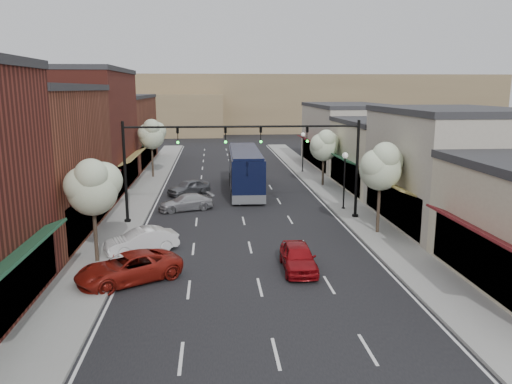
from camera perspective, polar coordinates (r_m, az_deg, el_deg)
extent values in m
plane|color=black|center=(27.47, -0.37, -7.64)|extent=(160.00, 160.00, 0.00)
cube|color=gray|center=(45.68, -12.85, 0.02)|extent=(2.80, 73.00, 0.15)
cube|color=gray|center=(46.45, 8.14, 0.39)|extent=(2.80, 73.00, 0.15)
cube|color=gray|center=(45.51, -11.10, 0.05)|extent=(0.25, 73.00, 0.17)
cube|color=gray|center=(46.15, 6.45, 0.36)|extent=(0.25, 73.00, 0.17)
cube|color=#1C472E|center=(20.15, -25.90, -6.85)|extent=(1.07, 9.80, 0.49)
cube|color=brown|center=(34.41, -25.78, 2.85)|extent=(9.00, 14.00, 9.00)
cube|color=#2D2D30|center=(34.10, -26.49, 10.67)|extent=(9.20, 14.10, 0.40)
cube|color=black|center=(33.68, -18.64, -1.79)|extent=(0.60, 11.90, 2.60)
cube|color=#531315|center=(33.19, -17.47, 0.74)|extent=(1.07, 9.80, 0.49)
cube|color=maroon|center=(47.59, -19.99, 6.37)|extent=(9.00, 14.00, 10.50)
cube|color=#2D2D30|center=(47.46, -20.46, 12.93)|extent=(9.20, 14.10, 0.40)
cube|color=black|center=(47.13, -14.74, 2.17)|extent=(0.60, 11.90, 2.60)
cube|color=#9C8B47|center=(46.79, -13.87, 4.00)|extent=(1.07, 9.80, 0.49)
cube|color=brown|center=(63.24, -16.24, 6.63)|extent=(9.00, 18.00, 8.00)
cube|color=#2D2D30|center=(63.04, -16.46, 10.43)|extent=(9.20, 18.10, 0.40)
cube|color=black|center=(62.80, -12.34, 4.59)|extent=(0.60, 15.30, 2.60)
cube|color=#1C472E|center=(62.54, -11.67, 5.97)|extent=(1.07, 12.60, 0.49)
cube|color=black|center=(24.46, 25.41, -7.33)|extent=(0.60, 10.20, 2.60)
cube|color=#531315|center=(23.65, 24.05, -4.05)|extent=(1.07, 8.40, 0.49)
cube|color=#AFA896|center=(35.98, 21.28, 2.35)|extent=(8.00, 12.00, 7.50)
cube|color=#2D2D30|center=(35.61, 21.76, 8.63)|extent=(8.20, 12.10, 0.40)
cube|color=black|center=(34.91, 15.56, -1.14)|extent=(0.60, 10.20, 2.60)
cube|color=#9C8B47|center=(34.34, 14.45, 1.27)|extent=(1.07, 8.40, 0.49)
cube|color=beige|center=(47.03, 14.82, 3.87)|extent=(8.00, 12.00, 6.00)
cube|color=#2D2D30|center=(46.72, 15.03, 7.76)|extent=(8.20, 12.10, 0.40)
cube|color=black|center=(46.11, 10.40, 2.16)|extent=(0.60, 10.20, 2.60)
cube|color=#1C472E|center=(45.69, 9.49, 4.00)|extent=(1.07, 8.40, 0.49)
cube|color=#AFA896|center=(60.24, 10.37, 6.19)|extent=(8.00, 16.00, 7.00)
cube|color=#2D2D30|center=(60.01, 10.50, 9.71)|extent=(8.20, 16.10, 0.40)
cube|color=black|center=(59.58, 6.86, 4.40)|extent=(0.60, 13.60, 2.60)
cube|color=#531315|center=(59.25, 6.13, 5.84)|extent=(1.07, 11.20, 0.49)
cube|color=#7A6647|center=(115.90, -4.04, 10.16)|extent=(120.00, 30.00, 12.00)
cube|color=#7A6647|center=(106.45, -17.63, 8.43)|extent=(50.00, 20.00, 8.00)
cylinder|color=black|center=(36.43, 11.25, -2.75)|extent=(0.44, 0.44, 0.30)
cylinder|color=black|center=(35.75, 11.46, 2.46)|extent=(0.20, 0.20, 7.00)
cylinder|color=black|center=(34.47, 5.22, 7.50)|extent=(8.00, 0.14, 0.14)
imported|color=black|center=(34.59, 5.86, 6.50)|extent=(0.18, 0.46, 1.10)
sphere|color=#19E533|center=(34.52, 5.89, 5.79)|extent=(0.18, 0.18, 0.18)
imported|color=black|center=(34.14, 0.54, 6.50)|extent=(0.18, 0.46, 1.10)
sphere|color=#19E533|center=(34.06, 0.56, 5.77)|extent=(0.18, 0.18, 0.18)
cylinder|color=black|center=(35.50, -14.45, -3.28)|extent=(0.44, 0.44, 0.30)
cylinder|color=black|center=(34.80, -14.73, 2.06)|extent=(0.20, 0.20, 7.00)
cylinder|color=black|center=(33.98, -8.29, 7.37)|extent=(8.00, 0.14, 0.14)
imported|color=black|center=(34.06, -8.93, 6.34)|extent=(0.18, 0.46, 1.10)
sphere|color=#19E533|center=(33.98, -8.92, 5.62)|extent=(0.18, 0.18, 0.18)
imported|color=black|center=(33.99, -3.51, 6.45)|extent=(0.18, 0.46, 1.10)
sphere|color=#19E533|center=(33.91, -3.50, 5.73)|extent=(0.18, 0.18, 0.18)
cylinder|color=#47382B|center=(32.42, 13.83, -1.56)|extent=(0.20, 0.20, 3.71)
sphere|color=#B9D3A2|center=(31.98, 14.03, 2.49)|extent=(2.60, 2.60, 2.60)
sphere|color=#B9D3A2|center=(32.35, 14.74, 3.39)|extent=(2.00, 2.00, 2.00)
sphere|color=#B9D3A2|center=(31.51, 13.55, 3.03)|extent=(1.90, 1.90, 1.90)
sphere|color=#B9D3A2|center=(31.41, 14.58, 4.02)|extent=(1.70, 1.70, 1.70)
cylinder|color=#47382B|center=(47.58, 7.67, 2.62)|extent=(0.20, 0.20, 3.33)
sphere|color=#B9D3A2|center=(47.30, 7.74, 5.10)|extent=(2.60, 2.60, 2.60)
sphere|color=#B9D3A2|center=(47.66, 8.27, 5.64)|extent=(2.00, 2.00, 2.00)
sphere|color=#B9D3A2|center=(46.89, 7.35, 5.44)|extent=(1.90, 1.90, 1.90)
sphere|color=#B9D3A2|center=(46.75, 8.02, 6.04)|extent=(1.70, 1.70, 1.70)
cylinder|color=#47382B|center=(27.57, -17.88, -4.32)|extent=(0.20, 0.20, 3.52)
sphere|color=#B9D3A2|center=(27.07, -18.18, 0.16)|extent=(2.60, 2.60, 2.60)
sphere|color=#B9D3A2|center=(27.16, -17.07, 1.22)|extent=(2.00, 2.00, 2.00)
sphere|color=#B9D3A2|center=(26.81, -19.19, 0.71)|extent=(1.90, 1.90, 1.90)
sphere|color=#B9D3A2|center=(26.41, -18.33, 1.82)|extent=(1.70, 1.70, 1.70)
cylinder|color=#47382B|center=(52.70, -11.75, 3.64)|extent=(0.20, 0.20, 3.84)
sphere|color=#B9D3A2|center=(52.42, -11.86, 6.23)|extent=(2.60, 2.60, 2.60)
sphere|color=#B9D3A2|center=(52.62, -11.30, 6.80)|extent=(2.00, 2.00, 2.00)
sphere|color=#B9D3A2|center=(52.15, -12.36, 6.58)|extent=(1.90, 1.90, 1.90)
sphere|color=#B9D3A2|center=(51.84, -11.86, 7.24)|extent=(1.70, 1.70, 1.70)
cylinder|color=black|center=(38.72, 9.94, -1.91)|extent=(0.28, 0.28, 0.20)
cylinder|color=black|center=(38.32, 10.04, 0.85)|extent=(0.12, 0.12, 4.00)
sphere|color=white|center=(37.97, 10.16, 4.14)|extent=(0.44, 0.44, 0.44)
cylinder|color=black|center=(55.47, 5.33, 2.33)|extent=(0.28, 0.28, 0.20)
cylinder|color=black|center=(55.20, 5.37, 4.27)|extent=(0.12, 0.12, 4.00)
sphere|color=white|center=(54.95, 5.41, 6.57)|extent=(0.44, 0.44, 0.44)
cube|color=black|center=(44.86, -1.25, 2.63)|extent=(2.87, 12.38, 3.15)
cube|color=#595B60|center=(45.11, -1.25, 0.80)|extent=(2.89, 12.40, 0.72)
cube|color=black|center=(44.79, -1.26, 3.19)|extent=(2.92, 11.39, 1.13)
cube|color=black|center=(44.63, -1.26, 4.69)|extent=(2.65, 11.88, 0.26)
cube|color=black|center=(38.72, -0.81, 2.15)|extent=(2.14, 0.11, 1.23)
cylinder|color=black|center=(40.84, -2.64, -0.41)|extent=(0.35, 1.07, 1.07)
cylinder|color=black|center=(40.97, 0.75, -0.36)|extent=(0.35, 1.07, 1.07)
cylinder|color=black|center=(48.92, -2.90, 1.61)|extent=(0.35, 1.07, 1.07)
cylinder|color=black|center=(49.02, -0.06, 1.65)|extent=(0.35, 1.07, 1.07)
cylinder|color=black|center=(47.50, -2.86, 1.31)|extent=(0.35, 1.07, 1.07)
cylinder|color=black|center=(47.61, 0.06, 1.35)|extent=(0.35, 1.07, 1.07)
imported|color=maroon|center=(25.71, 4.84, -7.43)|extent=(1.73, 4.12, 1.39)
imported|color=maroon|center=(24.91, -14.35, -8.40)|extent=(5.50, 4.53, 1.39)
imported|color=white|center=(29.14, -12.95, -5.42)|extent=(4.29, 2.94, 1.34)
imported|color=#A6A6AB|center=(38.40, -8.04, -1.18)|extent=(4.52, 2.93, 1.22)
imported|color=#5B5E63|center=(43.92, -7.67, 0.54)|extent=(4.08, 3.69, 1.34)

